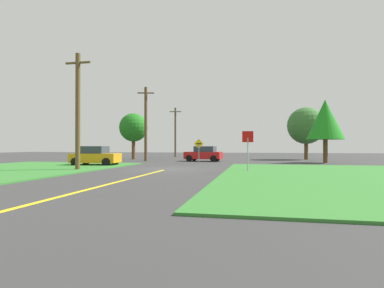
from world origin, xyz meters
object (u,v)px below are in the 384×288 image
pine_tree_center (134,128)px  parked_car_near_building (95,156)px  car_approaching_junction (204,154)px  utility_pole_mid (146,123)px  utility_pole_near (78,110)px  utility_pole_far (175,132)px  stop_sign (248,144)px  oak_tree_right (306,126)px  oak_tree_left (325,120)px  direction_sign (199,148)px

pine_tree_center → parked_car_near_building: bearing=-81.6°
car_approaching_junction → utility_pole_mid: 7.22m
utility_pole_mid → pine_tree_center: 5.36m
car_approaching_junction → parked_car_near_building: size_ratio=1.02×
parked_car_near_building → utility_pole_near: size_ratio=0.51×
car_approaching_junction → utility_pole_far: size_ratio=0.54×
utility_pole_far → utility_pole_near: bearing=-89.3°
stop_sign → parked_car_near_building: size_ratio=0.64×
parked_car_near_building → utility_pole_far: 22.26m
stop_sign → utility_pole_mid: 17.16m
utility_pole_near → oak_tree_right: (17.72, 21.07, 0.13)m
utility_pole_near → utility_pole_far: size_ratio=1.04×
pine_tree_center → oak_tree_right: oak_tree_right is taller
parked_car_near_building → oak_tree_right: (19.19, 16.14, 3.34)m
utility_pole_mid → utility_pole_far: (-0.17, 13.47, -0.27)m
utility_pole_far → pine_tree_center: bearing=-108.2°
oak_tree_left → utility_pole_near: bearing=-143.9°
parked_car_near_building → oak_tree_left: 21.75m
stop_sign → parked_car_near_building: 13.32m
utility_pole_near → oak_tree_left: bearing=36.1°
utility_pole_far → direction_sign: bearing=-68.7°
pine_tree_center → oak_tree_right: 21.34m
stop_sign → oak_tree_left: oak_tree_left is taller
parked_car_near_building → direction_sign: (7.97, 4.47, 0.62)m
stop_sign → pine_tree_center: 22.44m
utility_pole_mid → stop_sign: bearing=-48.2°
direction_sign → utility_pole_far: bearing=111.3°
utility_pole_far → oak_tree_left: 23.08m
direction_sign → stop_sign: bearing=-61.6°
oak_tree_left → oak_tree_right: size_ratio=0.96×
stop_sign → utility_pole_far: size_ratio=0.34×
utility_pole_near → oak_tree_left: (18.30, 13.32, 0.20)m
parked_car_near_building → utility_pole_near: (1.47, -4.92, 3.21)m
car_approaching_junction → parked_car_near_building: (-7.64, -9.36, -0.00)m
utility_pole_mid → oak_tree_left: (18.46, -0.15, 0.04)m
oak_tree_left → oak_tree_right: oak_tree_right is taller
car_approaching_junction → utility_pole_mid: utility_pole_mid is taller
parked_car_near_building → utility_pole_far: bearing=81.7°
car_approaching_junction → parked_car_near_building: bearing=55.9°
car_approaching_junction → direction_sign: (0.33, -4.88, 0.62)m
utility_pole_far → car_approaching_junction: bearing=-62.8°
utility_pole_far → oak_tree_right: size_ratio=1.18×
car_approaching_junction → oak_tree_right: 13.81m
oak_tree_right → car_approaching_junction: bearing=-149.6°
car_approaching_junction → utility_pole_near: (-6.17, -14.28, 3.21)m
utility_pole_mid → oak_tree_right: 19.43m
utility_pole_mid → oak_tree_right: bearing=23.0°
utility_pole_near → pine_tree_center: utility_pole_near is taller
utility_pole_far → direction_sign: 18.99m
parked_car_near_building → utility_pole_mid: utility_pole_mid is taller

